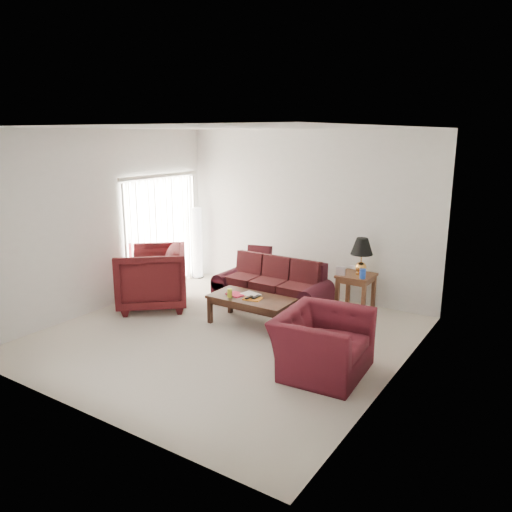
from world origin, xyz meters
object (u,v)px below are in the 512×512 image
(sofa, at_px, (271,285))
(armchair_left, at_px, (151,277))
(floor_lamp, at_px, (197,243))
(armchair_right, at_px, (322,343))
(coffee_table, at_px, (251,311))
(end_table, at_px, (356,292))

(sofa, distance_m, armchair_left, 2.06)
(floor_lamp, relative_size, armchair_left, 1.27)
(armchair_right, distance_m, coffee_table, 1.82)
(armchair_right, bearing_deg, end_table, 8.36)
(armchair_left, bearing_deg, armchair_right, 39.16)
(end_table, bearing_deg, floor_lamp, 179.18)
(armchair_left, bearing_deg, floor_lamp, 154.26)
(armchair_left, xyz_separation_m, coffee_table, (1.90, 0.22, -0.30))
(end_table, bearing_deg, armchair_left, -149.24)
(armchair_right, bearing_deg, coffee_table, 58.83)
(floor_lamp, height_order, armchair_left, floor_lamp)
(floor_lamp, xyz_separation_m, armchair_right, (4.01, -2.44, -0.36))
(floor_lamp, height_order, armchair_right, floor_lamp)
(sofa, height_order, floor_lamp, floor_lamp)
(armchair_left, relative_size, coffee_table, 0.89)
(coffee_table, bearing_deg, floor_lamp, 150.75)
(end_table, distance_m, armchair_left, 3.49)
(armchair_right, bearing_deg, floor_lamp, 54.75)
(end_table, distance_m, coffee_table, 1.91)
(floor_lamp, xyz_separation_m, armchair_left, (0.50, -1.83, -0.21))
(end_table, distance_m, armchair_right, 2.45)
(sofa, relative_size, end_table, 3.22)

